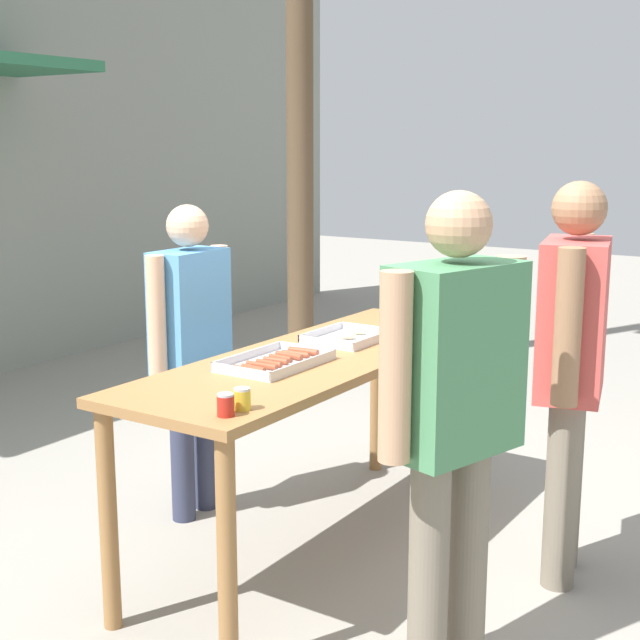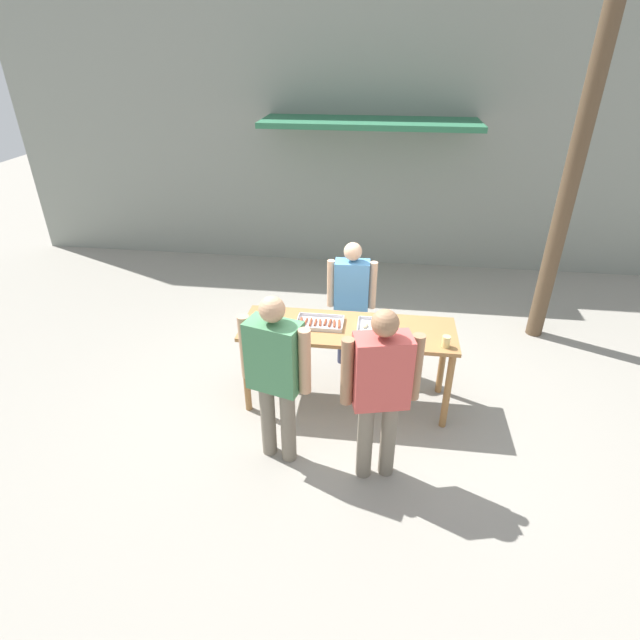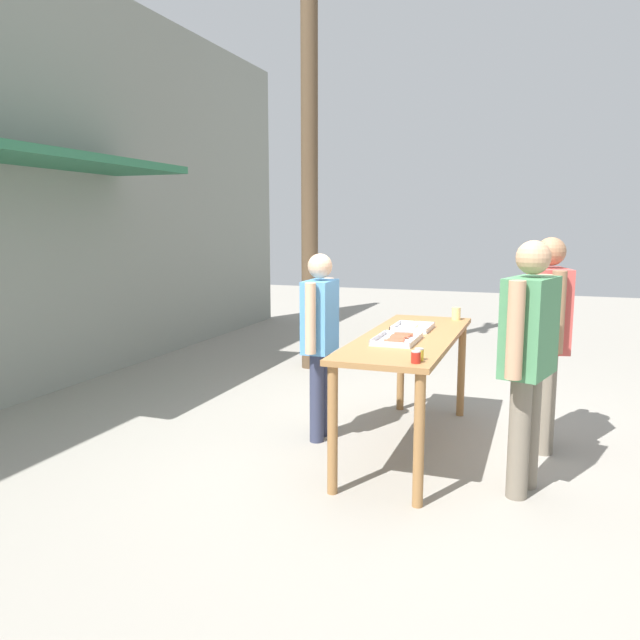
% 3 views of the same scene
% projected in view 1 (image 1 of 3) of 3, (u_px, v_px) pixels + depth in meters
% --- Properties ---
extents(ground_plane, '(24.00, 24.00, 0.00)m').
position_uv_depth(ground_plane, '(320.00, 547.00, 4.14)').
color(ground_plane, gray).
extents(serving_table, '(2.17, 0.71, 0.92)m').
position_uv_depth(serving_table, '(320.00, 380.00, 3.98)').
color(serving_table, olive).
rests_on(serving_table, ground).
extents(food_tray_sausages, '(0.48, 0.30, 0.04)m').
position_uv_depth(food_tray_sausages, '(276.00, 362.00, 3.73)').
color(food_tray_sausages, silver).
rests_on(food_tray_sausages, serving_table).
extents(food_tray_buns, '(0.38, 0.30, 0.05)m').
position_uv_depth(food_tray_buns, '(347.00, 337.00, 4.20)').
color(food_tray_buns, silver).
rests_on(food_tray_buns, serving_table).
extents(condiment_jar_mustard, '(0.06, 0.06, 0.08)m').
position_uv_depth(condiment_jar_mustard, '(226.00, 405.00, 3.03)').
color(condiment_jar_mustard, '#B22319').
rests_on(condiment_jar_mustard, serving_table).
extents(condiment_jar_ketchup, '(0.06, 0.06, 0.08)m').
position_uv_depth(condiment_jar_ketchup, '(242.00, 399.00, 3.10)').
color(condiment_jar_ketchup, gold).
rests_on(condiment_jar_ketchup, serving_table).
extents(beer_cup, '(0.08, 0.08, 0.11)m').
position_uv_depth(beer_cup, '(458.00, 313.00, 4.60)').
color(beer_cup, '#DBC67A').
rests_on(beer_cup, serving_table).
extents(person_server_behind_table, '(0.56, 0.22, 1.56)m').
position_uv_depth(person_server_behind_table, '(190.00, 334.00, 4.34)').
color(person_server_behind_table, '#333851').
rests_on(person_server_behind_table, ground).
extents(person_customer_holding_hotdog, '(0.65, 0.37, 1.69)m').
position_uv_depth(person_customer_holding_hotdog, '(454.00, 398.00, 2.99)').
color(person_customer_holding_hotdog, '#756B5B').
rests_on(person_customer_holding_hotdog, ground).
extents(person_customer_with_cup, '(0.66, 0.36, 1.69)m').
position_uv_depth(person_customer_with_cup, '(571.00, 350.00, 3.68)').
color(person_customer_with_cup, '#756B5B').
rests_on(person_customer_with_cup, ground).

